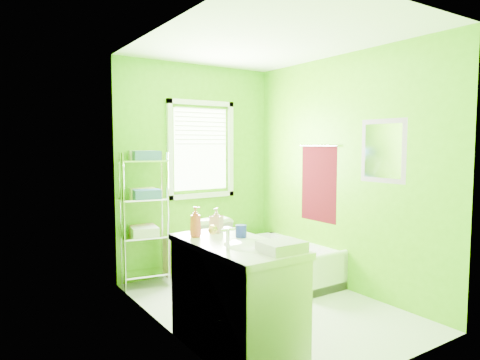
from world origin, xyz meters
TOP-DOWN VIEW (x-y plane):
  - ground at (0.00, 0.00)m, footprint 2.90×2.90m
  - room_envelope at (0.00, 0.00)m, footprint 2.14×2.94m
  - window at (0.05, 1.42)m, footprint 0.92×0.05m
  - door at (-1.04, -1.00)m, footprint 0.09×0.80m
  - right_wall_decor at (1.04, -0.02)m, footprint 0.04×1.48m
  - bathtub at (0.73, 0.53)m, footprint 0.64×1.38m
  - toilet at (-0.18, 1.05)m, footprint 0.46×0.79m
  - vanity at (-0.77, -0.62)m, footprint 0.59×1.15m
  - wire_shelf_unit at (-0.76, 1.28)m, footprint 0.56×0.46m

SIDE VIEW (x-z plane):
  - ground at x=0.00m, z-range 0.00..0.00m
  - bathtub at x=0.73m, z-range -0.08..0.37m
  - toilet at x=-0.18m, z-range 0.00..0.80m
  - vanity at x=-0.77m, z-range -0.09..1.02m
  - wire_shelf_unit at x=-0.76m, z-range 0.17..1.71m
  - door at x=-1.04m, z-range 0.00..2.00m
  - right_wall_decor at x=1.04m, z-range 0.74..1.91m
  - room_envelope at x=0.00m, z-range 0.24..2.86m
  - window at x=0.05m, z-range 1.00..2.22m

